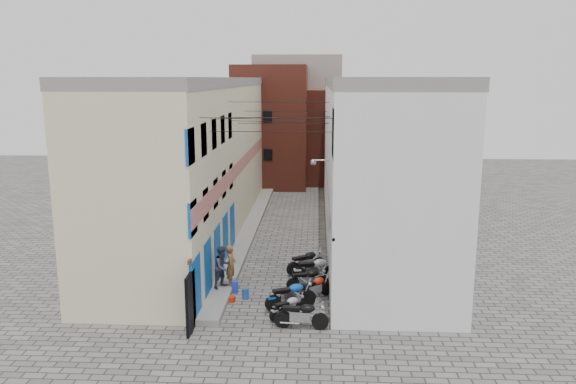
% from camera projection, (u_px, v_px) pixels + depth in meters
% --- Properties ---
extents(ground, '(90.00, 90.00, 0.00)m').
position_uv_depth(ground, '(262.00, 328.00, 20.47)').
color(ground, '#5A5755').
rests_on(ground, ground).
extents(plinth, '(0.90, 26.00, 0.25)m').
position_uv_depth(plinth, '(250.00, 230.00, 33.28)').
color(plinth, gray).
rests_on(plinth, ground).
extents(building_left, '(5.10, 27.00, 9.00)m').
position_uv_depth(building_left, '(198.00, 157.00, 32.51)').
color(building_left, beige).
rests_on(building_left, ground).
extents(building_right, '(5.94, 26.00, 9.00)m').
position_uv_depth(building_right, '(371.00, 158.00, 32.03)').
color(building_right, silver).
rests_on(building_right, ground).
extents(building_far_brick_left, '(6.00, 6.00, 10.00)m').
position_uv_depth(building_far_brick_left, '(271.00, 126.00, 46.98)').
color(building_far_brick_left, maroon).
rests_on(building_far_brick_left, ground).
extents(building_far_brick_right, '(5.00, 6.00, 8.00)m').
position_uv_depth(building_far_brick_right, '(330.00, 136.00, 48.87)').
color(building_far_brick_right, maroon).
rests_on(building_far_brick_right, ground).
extents(building_far_concrete, '(8.00, 5.00, 11.00)m').
position_uv_depth(building_far_concrete, '(298.00, 116.00, 52.65)').
color(building_far_concrete, gray).
rests_on(building_far_concrete, ground).
extents(far_shopfront, '(2.00, 0.30, 2.40)m').
position_uv_depth(far_shopfront, '(293.00, 177.00, 44.89)').
color(far_shopfront, black).
rests_on(far_shopfront, ground).
extents(overhead_wires, '(5.80, 13.02, 1.32)m').
position_uv_depth(overhead_wires, '(277.00, 118.00, 26.53)').
color(overhead_wires, black).
rests_on(overhead_wires, ground).
extents(motorcycle_a, '(2.05, 0.80, 1.16)m').
position_uv_depth(motorcycle_a, '(301.00, 314.00, 20.34)').
color(motorcycle_a, black).
rests_on(motorcycle_a, ground).
extents(motorcycle_b, '(1.65, 1.44, 0.97)m').
position_uv_depth(motorcycle_b, '(289.00, 306.00, 21.23)').
color(motorcycle_b, '#A5A5AA').
rests_on(motorcycle_b, ground).
extents(motorcycle_c, '(2.23, 1.49, 1.24)m').
position_uv_depth(motorcycle_c, '(291.00, 294.00, 22.07)').
color(motorcycle_c, '#0B4AA8').
rests_on(motorcycle_c, ground).
extents(motorcycle_d, '(1.79, 1.65, 1.08)m').
position_uv_depth(motorcycle_d, '(315.00, 286.00, 23.11)').
color(motorcycle_d, red).
rests_on(motorcycle_d, ground).
extents(motorcycle_e, '(1.96, 1.03, 1.08)m').
position_uv_depth(motorcycle_e, '(308.00, 278.00, 24.05)').
color(motorcycle_e, black).
rests_on(motorcycle_e, ground).
extents(motorcycle_f, '(2.27, 1.19, 1.26)m').
position_uv_depth(motorcycle_f, '(315.00, 268.00, 25.10)').
color(motorcycle_f, '#B7B7BC').
rests_on(motorcycle_f, ground).
extents(motorcycle_g, '(2.09, 1.70, 1.20)m').
position_uv_depth(motorcycle_g, '(306.00, 261.00, 26.17)').
color(motorcycle_g, black).
rests_on(motorcycle_g, ground).
extents(person_a, '(0.44, 0.65, 1.75)m').
position_uv_depth(person_a, '(231.00, 265.00, 23.97)').
color(person_a, brown).
rests_on(person_a, plinth).
extents(person_b, '(1.07, 1.10, 1.79)m').
position_uv_depth(person_b, '(223.00, 267.00, 23.68)').
color(person_b, '#33374C').
rests_on(person_b, plinth).
extents(water_jug_near, '(0.32, 0.32, 0.45)m').
position_uv_depth(water_jug_near, '(245.00, 294.00, 23.18)').
color(water_jug_near, '#204AA4').
rests_on(water_jug_near, ground).
extents(water_jug_far, '(0.41, 0.41, 0.50)m').
position_uv_depth(water_jug_far, '(235.00, 287.00, 23.85)').
color(water_jug_far, '#263CBF').
rests_on(water_jug_far, ground).
extents(red_crate, '(0.41, 0.34, 0.23)m').
position_uv_depth(red_crate, '(230.00, 299.00, 22.87)').
color(red_crate, red).
rests_on(red_crate, ground).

